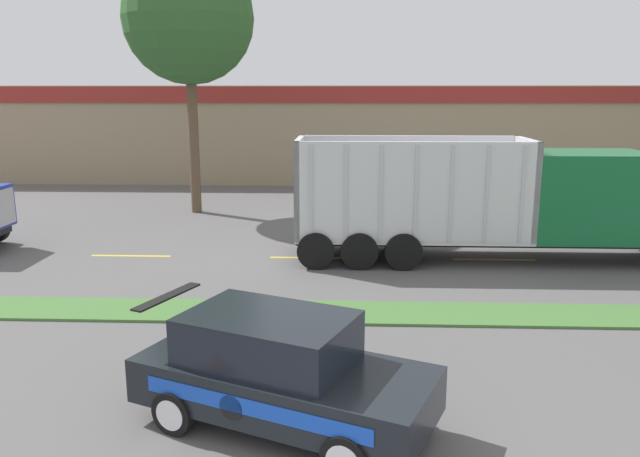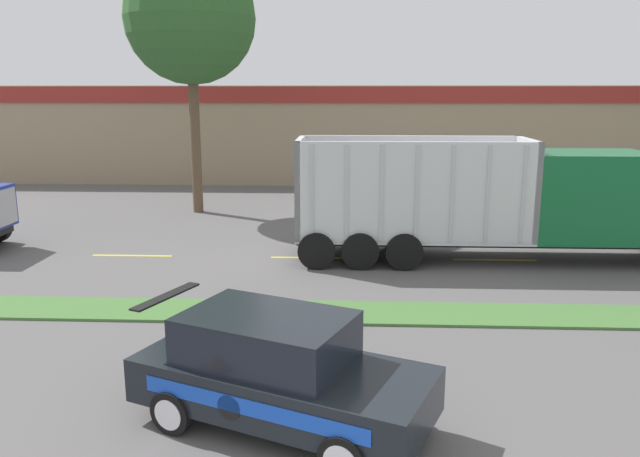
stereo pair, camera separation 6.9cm
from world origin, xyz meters
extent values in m
cube|color=#477538|center=(0.00, 8.35, 0.03)|extent=(120.00, 1.43, 0.06)
cube|color=yellow|center=(-5.38, 13.07, 0.00)|extent=(2.40, 0.14, 0.01)
cube|color=yellow|center=(0.02, 13.07, 0.00)|extent=(2.40, 0.14, 0.01)
cube|color=yellow|center=(5.42, 13.07, 0.00)|extent=(2.40, 0.14, 0.01)
cube|color=black|center=(5.48, 13.13, 0.61)|extent=(11.71, 1.34, 0.18)
cube|color=#146033|center=(7.88, 13.13, 1.93)|extent=(3.26, 2.44, 2.47)
cylinder|color=silver|center=(6.15, 12.34, 2.59)|extent=(0.14, 0.14, 1.33)
cube|color=silver|center=(2.94, 13.13, 0.76)|extent=(6.62, 2.44, 0.12)
cube|color=silver|center=(6.17, 13.13, 2.14)|extent=(0.16, 2.44, 2.77)
cube|color=silver|center=(-0.29, 13.13, 2.14)|extent=(0.16, 2.44, 2.77)
cube|color=silver|center=(2.94, 11.99, 2.14)|extent=(6.62, 0.16, 2.77)
cube|color=silver|center=(2.94, 14.27, 2.14)|extent=(6.62, 0.16, 2.77)
cube|color=#BCBCC1|center=(0.10, 11.89, 2.14)|extent=(0.10, 0.04, 2.63)
cube|color=#BCBCC1|center=(1.05, 11.89, 2.14)|extent=(0.10, 0.04, 2.63)
cube|color=#BCBCC1|center=(2.00, 11.89, 2.14)|extent=(0.10, 0.04, 2.63)
cube|color=#BCBCC1|center=(2.94, 11.89, 2.14)|extent=(0.10, 0.04, 2.63)
cube|color=#BCBCC1|center=(3.89, 11.89, 2.14)|extent=(0.10, 0.04, 2.63)
cube|color=#BCBCC1|center=(4.83, 11.89, 2.14)|extent=(0.10, 0.04, 2.63)
cube|color=#BCBCC1|center=(5.78, 11.89, 2.14)|extent=(0.10, 0.04, 2.63)
cylinder|color=black|center=(0.23, 11.93, 0.52)|extent=(1.03, 0.30, 1.03)
cylinder|color=black|center=(0.23, 14.33, 0.52)|extent=(1.03, 0.30, 1.03)
cylinder|color=black|center=(1.44, 11.93, 0.52)|extent=(1.03, 0.30, 1.03)
cylinder|color=black|center=(1.44, 14.33, 0.52)|extent=(1.03, 0.30, 1.03)
cylinder|color=black|center=(2.66, 11.93, 0.52)|extent=(1.03, 0.30, 1.03)
cylinder|color=black|center=(2.66, 14.33, 0.52)|extent=(1.03, 0.30, 1.03)
cube|color=black|center=(0.16, 3.59, 0.66)|extent=(4.70, 3.37, 0.67)
cube|color=black|center=(-0.07, 3.69, 1.32)|extent=(2.82, 2.41, 0.65)
cube|color=black|center=(-0.07, 3.69, 1.67)|extent=(2.82, 2.41, 0.04)
cube|color=black|center=(-1.74, 4.40, 1.71)|extent=(0.75, 1.42, 0.03)
cube|color=blue|center=(-0.20, 2.74, 0.73)|extent=(3.19, 1.37, 0.23)
cylinder|color=black|center=(-0.49, 2.87, 0.66)|extent=(0.34, 0.15, 0.37)
cylinder|color=black|center=(1.74, 3.86, 0.33)|extent=(0.68, 0.44, 0.66)
cylinder|color=silver|center=(1.78, 3.96, 0.33)|extent=(0.43, 0.19, 0.46)
cylinder|color=black|center=(-1.41, 3.31, 0.33)|extent=(0.68, 0.44, 0.66)
cylinder|color=silver|center=(-1.45, 3.22, 0.33)|extent=(0.43, 0.19, 0.46)
cylinder|color=black|center=(-0.73, 4.91, 0.33)|extent=(0.68, 0.44, 0.66)
cylinder|color=silver|center=(-0.69, 5.01, 0.33)|extent=(0.43, 0.19, 0.46)
cube|color=#9E896B|center=(-4.12, 33.29, 2.55)|extent=(41.71, 12.00, 5.10)
cube|color=maroon|center=(-4.12, 27.24, 4.65)|extent=(39.62, 0.10, 0.80)
cylinder|color=brown|center=(-5.02, 20.04, 3.10)|extent=(0.40, 0.40, 6.20)
sphere|color=#2D5B28|center=(-5.02, 20.04, 7.58)|extent=(5.04, 5.04, 5.04)
camera|label=1|loc=(1.02, -4.77, 4.85)|focal=35.00mm
camera|label=2|loc=(1.09, -4.77, 4.85)|focal=35.00mm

